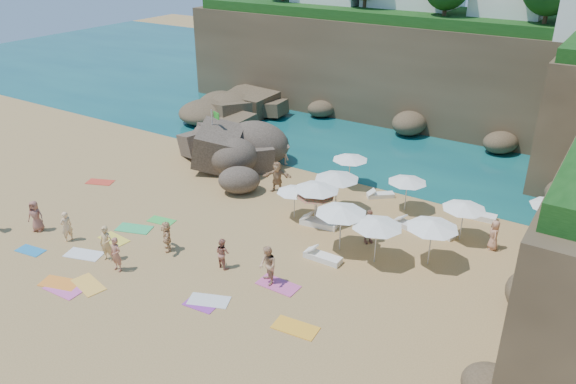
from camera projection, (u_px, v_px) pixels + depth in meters
The scene contains 48 objects.
ground at pixel (225, 238), 29.46m from camera, with size 120.00×120.00×0.00m, color tan.
seawater at pixel (426, 102), 52.28m from camera, with size 120.00×120.00×0.00m, color #0C4751.
cliff_back at pixel (433, 73), 45.79m from camera, with size 44.00×8.00×8.00m, color brown.
rock_promontory at pixel (241, 122), 46.98m from camera, with size 12.00×7.00×2.00m, color brown, non-canonical shape.
marina_masts at pixel (278, 50), 59.02m from camera, with size 3.10×0.10×6.00m.
rock_outcrop at pixel (224, 170), 37.70m from camera, with size 7.30×5.48×2.92m, color brown, non-canonical shape.
flag_pole at pixel (214, 131), 37.10m from camera, with size 0.76×0.30×4.00m.
parasol_0 at pixel (350, 157), 34.59m from camera, with size 2.22×2.22×2.10m.
parasol_1 at pixel (337, 176), 31.31m from camera, with size 2.55×2.55×2.41m.
parasol_2 at pixel (407, 180), 31.56m from camera, with size 2.22×2.22×2.10m.
parasol_3 at pixel (555, 203), 28.49m from camera, with size 2.40×2.40×2.27m.
parasol_4 at pixel (464, 206), 28.52m from camera, with size 2.26×2.26×2.14m.
parasol_5 at pixel (294, 190), 30.83m from camera, with size 1.99×1.99×1.88m.
parasol_6 at pixel (315, 194), 30.08m from camera, with size 2.13×2.13×2.02m.
parasol_7 at pixel (341, 210), 27.49m from camera, with size 2.60×2.60×2.45m.
parasol_8 at pixel (433, 224), 26.31m from camera, with size 2.51×2.51×2.37m.
parasol_9 at pixel (317, 186), 30.16m from camera, with size 2.50×2.50×2.36m.
parasol_11 at pixel (377, 223), 26.48m from camera, with size 2.47×2.47×2.34m.
lounger_0 at pixel (410, 226), 30.32m from camera, with size 1.88×0.63×0.29m, color silver.
lounger_1 at pixel (477, 215), 31.42m from camera, with size 2.05×0.68×0.32m, color white.
lounger_2 at pixel (380, 195), 33.87m from camera, with size 1.63×0.54×0.25m, color white.
lounger_3 at pixel (438, 231), 29.85m from camera, with size 1.88×0.63×0.29m, color silver.
lounger_4 at pixel (323, 257), 27.48m from camera, with size 1.90×0.63×0.30m, color white.
lounger_5 at pixel (319, 223), 30.62m from camera, with size 2.05×0.68×0.32m, color white.
towel_0 at pixel (31, 251), 28.31m from camera, with size 1.48×0.74×0.03m, color #227CB8.
towel_1 at pixel (64, 289), 25.29m from camera, with size 1.81×0.90×0.03m, color #DF57A9.
towel_2 at pixel (60, 283), 25.73m from camera, with size 1.81×0.91×0.03m, color orange.
towel_3 at pixel (162, 221), 31.16m from camera, with size 1.51×0.75×0.03m, color green.
towel_4 at pixel (88, 285), 25.61m from camera, with size 1.82×0.91×0.03m, color #FFB843.
towel_5 at pixel (84, 254), 27.97m from camera, with size 1.87×0.93×0.03m, color white.
towel_6 at pixel (200, 305), 24.26m from camera, with size 1.46×0.73×0.03m, color purple.
towel_7 at pixel (100, 182), 35.87m from camera, with size 1.69×0.84×0.03m, color red.
towel_9 at pixel (278, 285), 25.59m from camera, with size 1.95×0.98×0.03m, color #CE5094.
towel_10 at pixel (295, 328), 22.87m from camera, with size 1.86×0.93×0.03m, color #FFA928.
towel_11 at pixel (134, 228), 30.37m from camera, with size 1.89×0.95×0.03m, color #34B967.
towel_12 at pixel (114, 239), 29.34m from camera, with size 1.68×0.84×0.03m, color yellow.
towel_13 at pixel (209, 301), 24.53m from camera, with size 1.79×0.90×0.03m, color silver.
person_stand_0 at pixel (106, 243), 27.17m from camera, with size 0.67×0.44×1.84m, color tan.
person_stand_1 at pixel (222, 253), 26.66m from camera, with size 0.75×0.59×1.55m, color #B36D59.
person_stand_2 at pixel (286, 154), 38.31m from camera, with size 0.94×0.39×1.46m, color #EDB586.
person_stand_3 at pixel (369, 226), 28.70m from camera, with size 1.09×0.45×1.86m, color #A46852.
person_stand_4 at pixel (494, 235), 28.17m from camera, with size 0.78×0.43×1.60m, color tan.
person_stand_5 at pixel (277, 177), 34.32m from camera, with size 1.79×0.51×1.93m, color #AD8056.
person_stand_6 at pixel (66, 226), 28.91m from camera, with size 0.61×0.40×1.67m, color #ECBB86.
person_lie_2 at pixel (38, 227), 30.11m from camera, with size 0.84×1.71×0.46m, color #995B4C.
person_lie_3 at pixel (168, 247), 28.29m from camera, with size 1.46×1.57×0.42m, color tan.
person_lie_4 at pixel (118, 267), 26.62m from camera, with size 0.63×1.72×0.41m, color #AD6C56.
person_lie_5 at pixel (268, 277), 25.56m from camera, with size 0.91×1.88×0.71m, color tan.
Camera 1 is at (16.56, -19.75, 14.85)m, focal length 35.00 mm.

